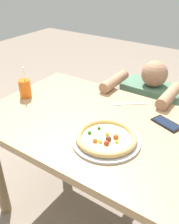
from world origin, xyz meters
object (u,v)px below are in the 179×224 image
diner_seated (147,124)px  pizza_near (106,138)px  fork (129,104)px  drink_cup_colored (25,88)px  cell_phone (167,123)px

diner_seated → pizza_near: bearing=-84.0°
pizza_near → fork: bearing=100.8°
fork → diner_seated: diner_seated is taller
drink_cup_colored → diner_seated: bearing=49.9°
drink_cup_colored → fork: (0.57, 0.27, -0.05)m
drink_cup_colored → pizza_near: bearing=-9.6°
drink_cup_colored → diner_seated: (0.56, 0.66, -0.42)m
fork → cell_phone: size_ratio=1.02×
pizza_near → diner_seated: size_ratio=0.36×
pizza_near → cell_phone: bearing=58.6°
cell_phone → diner_seated: bearing=119.0°
fork → diner_seated: (-0.01, 0.39, -0.36)m
drink_cup_colored → diner_seated: size_ratio=0.22×
cell_phone → diner_seated: 0.65m
pizza_near → cell_phone: 0.35m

